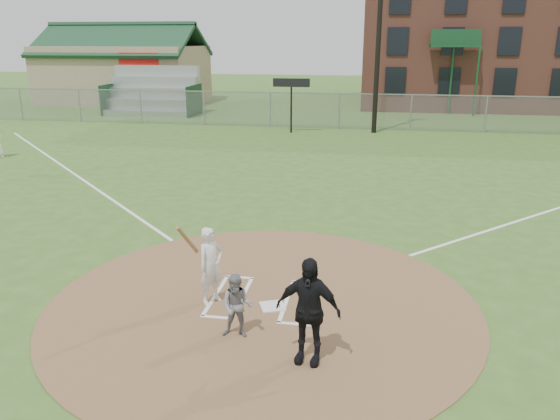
% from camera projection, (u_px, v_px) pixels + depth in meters
% --- Properties ---
extents(ground, '(140.00, 140.00, 0.00)m').
position_uv_depth(ground, '(263.00, 303.00, 10.72)').
color(ground, '#386021').
rests_on(ground, ground).
extents(dirt_circle, '(8.40, 8.40, 0.02)m').
position_uv_depth(dirt_circle, '(263.00, 303.00, 10.72)').
color(dirt_circle, brown).
rests_on(dirt_circle, ground).
extents(home_plate, '(0.58, 0.58, 0.03)m').
position_uv_depth(home_plate, '(272.00, 306.00, 10.52)').
color(home_plate, silver).
rests_on(home_plate, dirt_circle).
extents(foul_line_third, '(17.04, 17.04, 0.01)m').
position_uv_depth(foul_line_third, '(77.00, 176.00, 20.63)').
color(foul_line_third, white).
rests_on(foul_line_third, ground).
extents(catcher, '(0.58, 0.46, 1.15)m').
position_uv_depth(catcher, '(237.00, 306.00, 9.33)').
color(catcher, gray).
rests_on(catcher, dirt_circle).
extents(umpire, '(1.09, 0.56, 1.78)m').
position_uv_depth(umpire, '(308.00, 311.00, 8.52)').
color(umpire, black).
rests_on(umpire, dirt_circle).
extents(batters_boxes, '(2.08, 1.88, 0.01)m').
position_uv_depth(batters_boxes, '(264.00, 298.00, 10.86)').
color(batters_boxes, white).
rests_on(batters_boxes, dirt_circle).
extents(batter_at_plate, '(0.73, 1.03, 1.78)m').
position_uv_depth(batter_at_plate, '(211.00, 265.00, 10.50)').
color(batter_at_plate, silver).
rests_on(batter_at_plate, dirt_circle).
extents(outfield_fence, '(56.08, 0.08, 2.03)m').
position_uv_depth(outfield_fence, '(339.00, 111.00, 31.10)').
color(outfield_fence, slate).
rests_on(outfield_fence, ground).
extents(bleachers, '(6.08, 3.20, 3.20)m').
position_uv_depth(bleachers, '(152.00, 91.00, 36.97)').
color(bleachers, '#B7BABF').
rests_on(bleachers, ground).
extents(clubhouse, '(12.20, 8.71, 6.23)m').
position_uv_depth(clubhouse, '(125.00, 72.00, 43.92)').
color(clubhouse, tan).
rests_on(clubhouse, ground).
extents(light_pole, '(1.20, 0.30, 12.22)m').
position_uv_depth(light_pole, '(380.00, 5.00, 28.16)').
color(light_pole, black).
rests_on(light_pole, ground).
extents(scoreboard_sign, '(2.00, 0.10, 2.93)m').
position_uv_depth(scoreboard_sign, '(291.00, 89.00, 29.40)').
color(scoreboard_sign, black).
rests_on(scoreboard_sign, ground).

